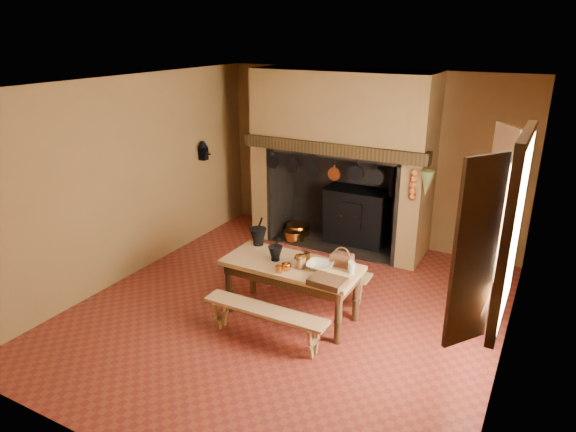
{
  "coord_description": "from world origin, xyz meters",
  "views": [
    {
      "loc": [
        2.7,
        -5.04,
        3.37
      ],
      "look_at": [
        -0.17,
        0.3,
        1.15
      ],
      "focal_mm": 32.0,
      "sensor_mm": 36.0,
      "label": 1
    }
  ],
  "objects_px": {
    "work_table": "(292,272)",
    "iron_range": "(357,216)",
    "wicker_basket": "(342,259)",
    "coffee_grinder": "(299,261)",
    "bench_front": "(265,317)",
    "mixing_bowl": "(320,266)"
  },
  "relations": [
    {
      "from": "coffee_grinder",
      "to": "wicker_basket",
      "type": "xyz_separation_m",
      "value": [
        0.42,
        0.28,
        0.01
      ]
    },
    {
      "from": "work_table",
      "to": "iron_range",
      "type": "bearing_deg",
      "value": 93.03
    },
    {
      "from": "iron_range",
      "to": "mixing_bowl",
      "type": "xyz_separation_m",
      "value": [
        0.5,
        -2.52,
        0.27
      ]
    },
    {
      "from": "coffee_grinder",
      "to": "wicker_basket",
      "type": "distance_m",
      "value": 0.51
    },
    {
      "from": "work_table",
      "to": "bench_front",
      "type": "relative_size",
      "value": 1.11
    },
    {
      "from": "coffee_grinder",
      "to": "work_table",
      "type": "bearing_deg",
      "value": 141.7
    },
    {
      "from": "work_table",
      "to": "wicker_basket",
      "type": "distance_m",
      "value": 0.63
    },
    {
      "from": "work_table",
      "to": "coffee_grinder",
      "type": "relative_size",
      "value": 8.67
    },
    {
      "from": "bench_front",
      "to": "wicker_basket",
      "type": "xyz_separation_m",
      "value": [
        0.55,
        0.87,
        0.48
      ]
    },
    {
      "from": "work_table",
      "to": "coffee_grinder",
      "type": "distance_m",
      "value": 0.23
    },
    {
      "from": "iron_range",
      "to": "coffee_grinder",
      "type": "height_order",
      "value": "iron_range"
    },
    {
      "from": "work_table",
      "to": "coffee_grinder",
      "type": "height_order",
      "value": "coffee_grinder"
    },
    {
      "from": "coffee_grinder",
      "to": "mixing_bowl",
      "type": "xyz_separation_m",
      "value": [
        0.23,
        0.07,
        -0.03
      ]
    },
    {
      "from": "bench_front",
      "to": "wicker_basket",
      "type": "bearing_deg",
      "value": 57.79
    },
    {
      "from": "work_table",
      "to": "bench_front",
      "type": "height_order",
      "value": "work_table"
    },
    {
      "from": "bench_front",
      "to": "wicker_basket",
      "type": "relative_size",
      "value": 5.95
    },
    {
      "from": "work_table",
      "to": "bench_front",
      "type": "bearing_deg",
      "value": -90.0
    },
    {
      "from": "iron_range",
      "to": "work_table",
      "type": "bearing_deg",
      "value": -86.97
    },
    {
      "from": "iron_range",
      "to": "mixing_bowl",
      "type": "distance_m",
      "value": 2.59
    },
    {
      "from": "bench_front",
      "to": "mixing_bowl",
      "type": "distance_m",
      "value": 0.87
    },
    {
      "from": "work_table",
      "to": "wicker_basket",
      "type": "relative_size",
      "value": 6.59
    },
    {
      "from": "iron_range",
      "to": "bench_front",
      "type": "xyz_separation_m",
      "value": [
        0.13,
        -3.18,
        -0.17
      ]
    }
  ]
}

